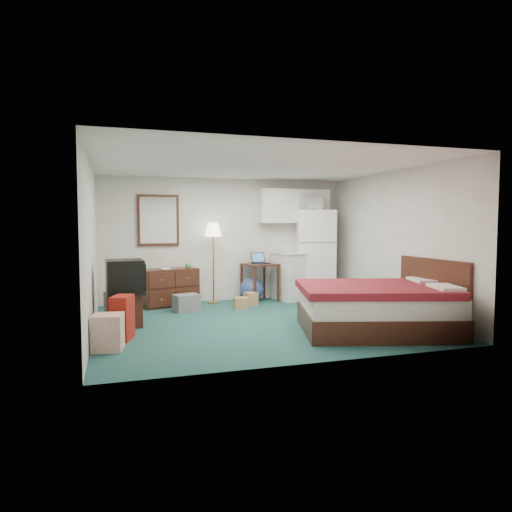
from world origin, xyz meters
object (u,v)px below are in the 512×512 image
object	(u,v)px
desk	(260,282)
dresser	(169,287)
kitchen_counter	(297,277)
suitcase	(122,318)
fridge	(315,255)
tv_stand	(123,310)
bed	(375,308)
floor_lamp	(213,263)

from	to	relation	value
desk	dresser	bearing A→B (deg)	167.32
dresser	kitchen_counter	size ratio (longest dim) A/B	1.11
dresser	suitcase	xyz separation A→B (m)	(-0.91, -2.42, -0.06)
suitcase	kitchen_counter	bearing A→B (deg)	53.96
dresser	fridge	bearing A→B (deg)	-16.46
desk	suitcase	xyz separation A→B (m)	(-2.74, -2.44, -0.08)
kitchen_counter	tv_stand	size ratio (longest dim) A/B	1.71
kitchen_counter	tv_stand	bearing A→B (deg)	-167.77
tv_stand	fridge	bearing A→B (deg)	14.42
dresser	desk	distance (m)	1.83
desk	bed	distance (m)	3.14
dresser	tv_stand	distance (m)	1.79
floor_lamp	kitchen_counter	xyz separation A→B (m)	(1.77, -0.08, -0.32)
floor_lamp	desk	distance (m)	1.04
suitcase	floor_lamp	bearing A→B (deg)	74.15
fridge	dresser	bearing A→B (deg)	-164.16
bed	tv_stand	size ratio (longest dim) A/B	3.78
suitcase	bed	bearing A→B (deg)	10.35
fridge	suitcase	xyz separation A→B (m)	(-3.95, -2.39, -0.63)
desk	kitchen_counter	distance (m)	0.82
desk	kitchen_counter	world-z (taller)	kitchen_counter
dresser	suitcase	distance (m)	2.59
suitcase	tv_stand	bearing A→B (deg)	108.35
floor_lamp	tv_stand	world-z (taller)	floor_lamp
dresser	suitcase	size ratio (longest dim) A/B	1.75
kitchen_counter	tv_stand	distance (m)	3.87
floor_lamp	bed	world-z (taller)	floor_lamp
desk	suitcase	distance (m)	3.67
floor_lamp	desk	world-z (taller)	floor_lamp
dresser	suitcase	bearing A→B (deg)	-126.59
desk	bed	size ratio (longest dim) A/B	0.36
bed	tv_stand	bearing A→B (deg)	173.55
floor_lamp	tv_stand	distance (m)	2.47
dresser	kitchen_counter	world-z (taller)	kitchen_counter
fridge	kitchen_counter	bearing A→B (deg)	-168.07
kitchen_counter	suitcase	distance (m)	4.31
kitchen_counter	suitcase	size ratio (longest dim) A/B	1.58
desk	kitchen_counter	xyz separation A→B (m)	(0.82, -0.02, 0.09)
tv_stand	bed	bearing A→B (deg)	-29.14
tv_stand	floor_lamp	bearing A→B (deg)	35.97
suitcase	desk	bearing A→B (deg)	61.40
tv_stand	kitchen_counter	bearing A→B (deg)	16.92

